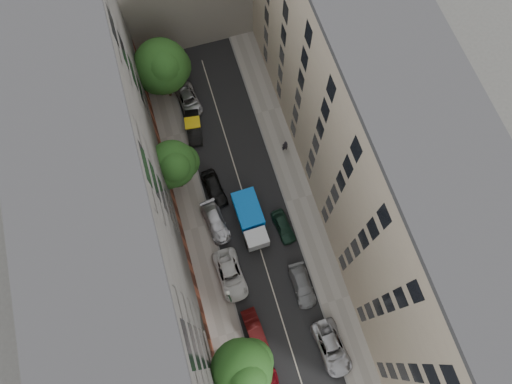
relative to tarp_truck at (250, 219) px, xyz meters
name	(u,v)px	position (x,y,z in m)	size (l,w,h in m)	color
ground	(249,213)	(0.15, 1.11, -1.49)	(120.00, 120.00, 0.00)	#4C4C49
road_surface	(249,213)	(0.15, 1.11, -1.48)	(8.00, 44.00, 0.02)	black
sidewalk_left	(198,227)	(-5.35, 1.11, -1.42)	(3.00, 44.00, 0.15)	gray
sidewalk_right	(299,198)	(5.65, 1.11, -1.42)	(3.00, 44.00, 0.15)	gray
building_left	(118,213)	(-10.85, 1.11, 8.51)	(8.00, 44.00, 20.00)	#464542
building_right	(370,143)	(11.15, 1.11, 8.51)	(8.00, 44.00, 20.00)	#B7A88F
tarp_truck	(250,219)	(0.00, 0.00, 0.00)	(2.48, 5.91, 2.71)	black
car_left_1	(255,330)	(-2.65, -10.29, -0.82)	(1.41, 4.05, 1.33)	#4E0F0F
car_left_2	(230,275)	(-3.45, -4.69, -0.75)	(2.45, 5.32, 1.48)	silver
car_left_3	(216,222)	(-3.45, 0.91, -0.81)	(1.92, 4.73, 1.37)	silver
car_left_4	(214,188)	(-2.65, 4.51, -0.74)	(1.77, 4.39, 1.50)	black
car_left_5	(194,128)	(-2.96, 12.11, -0.78)	(1.50, 4.29, 1.41)	black
car_left_6	(189,100)	(-2.65, 15.71, -0.85)	(2.11, 4.58, 1.27)	#BAB9BF
car_right_0	(332,348)	(3.75, -13.89, -0.75)	(2.45, 5.30, 1.47)	#AFAFB4
car_right_1	(302,286)	(2.98, -7.69, -0.85)	(1.80, 4.43, 1.29)	gray
car_right_2	(283,227)	(3.05, -1.49, -0.85)	(1.51, 3.76, 1.28)	black
tree_near	(243,371)	(-4.54, -13.40, 4.90)	(5.32, 5.05, 9.22)	#382619
tree_mid	(174,165)	(-5.76, 6.00, 4.11)	(4.92, 4.58, 8.11)	#382619
tree_far	(163,68)	(-4.35, 17.20, 3.86)	(5.99, 5.82, 8.25)	#382619
lamp_post	(229,296)	(-4.05, -7.12, 2.68)	(0.36, 0.36, 6.54)	#17522E
pedestrian	(285,146)	(5.92, 6.93, -0.42)	(0.68, 0.44, 1.85)	black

